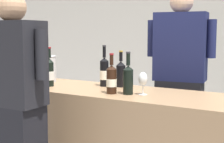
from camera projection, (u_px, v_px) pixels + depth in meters
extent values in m
cube|color=beige|center=(205.00, 31.00, 4.90)|extent=(8.00, 0.10, 2.80)
cylinder|color=black|center=(112.00, 81.00, 2.57)|extent=(0.08, 0.08, 0.19)
cone|color=black|center=(112.00, 67.00, 2.56)|extent=(0.08, 0.08, 0.03)
cylinder|color=black|center=(112.00, 60.00, 2.55)|extent=(0.03, 0.03, 0.08)
cylinder|color=maroon|center=(112.00, 54.00, 2.55)|extent=(0.03, 0.03, 0.01)
cylinder|color=white|center=(112.00, 83.00, 2.57)|extent=(0.08, 0.08, 0.06)
cylinder|color=black|center=(25.00, 74.00, 2.97)|extent=(0.08, 0.08, 0.20)
cone|color=black|center=(24.00, 61.00, 2.96)|extent=(0.08, 0.08, 0.03)
cylinder|color=black|center=(24.00, 54.00, 2.95)|extent=(0.03, 0.03, 0.10)
cylinder|color=maroon|center=(24.00, 48.00, 2.95)|extent=(0.03, 0.03, 0.01)
cylinder|color=black|center=(104.00, 74.00, 2.92)|extent=(0.07, 0.07, 0.22)
cone|color=black|center=(104.00, 59.00, 2.91)|extent=(0.07, 0.07, 0.03)
cylinder|color=black|center=(104.00, 52.00, 2.90)|extent=(0.03, 0.03, 0.09)
cylinder|color=#333338|center=(104.00, 46.00, 2.90)|extent=(0.03, 0.03, 0.01)
cylinder|color=white|center=(104.00, 75.00, 2.93)|extent=(0.08, 0.08, 0.08)
cylinder|color=black|center=(49.00, 74.00, 2.93)|extent=(0.07, 0.07, 0.20)
cone|color=black|center=(49.00, 60.00, 2.91)|extent=(0.07, 0.07, 0.04)
cylinder|color=black|center=(49.00, 53.00, 2.91)|extent=(0.03, 0.03, 0.08)
cylinder|color=maroon|center=(49.00, 48.00, 2.90)|extent=(0.04, 0.04, 0.01)
cylinder|color=silver|center=(49.00, 76.00, 2.93)|extent=(0.07, 0.07, 0.08)
cylinder|color=black|center=(128.00, 82.00, 2.54)|extent=(0.08, 0.08, 0.18)
cone|color=black|center=(128.00, 68.00, 2.53)|extent=(0.08, 0.08, 0.03)
cylinder|color=black|center=(128.00, 59.00, 2.52)|extent=(0.03, 0.03, 0.09)
cylinder|color=#333338|center=(128.00, 52.00, 2.51)|extent=(0.03, 0.03, 0.01)
cylinder|color=black|center=(121.00, 76.00, 2.89)|extent=(0.08, 0.08, 0.18)
cone|color=black|center=(121.00, 63.00, 2.88)|extent=(0.08, 0.08, 0.04)
cylinder|color=black|center=(121.00, 57.00, 2.87)|extent=(0.03, 0.03, 0.08)
cylinder|color=#B79333|center=(121.00, 51.00, 2.87)|extent=(0.03, 0.03, 0.01)
cylinder|color=silver|center=(143.00, 94.00, 2.53)|extent=(0.07, 0.07, 0.00)
cylinder|color=silver|center=(143.00, 90.00, 2.53)|extent=(0.01, 0.01, 0.07)
ellipsoid|color=silver|center=(143.00, 79.00, 2.52)|extent=(0.07, 0.07, 0.10)
ellipsoid|color=maroon|center=(143.00, 81.00, 2.52)|extent=(0.05, 0.05, 0.03)
cylinder|color=silver|center=(46.00, 69.00, 3.18)|extent=(0.19, 0.19, 0.24)
torus|color=silver|center=(45.00, 56.00, 3.17)|extent=(0.20, 0.20, 0.01)
cube|color=black|center=(179.00, 130.00, 3.17)|extent=(0.44, 0.30, 0.94)
cube|color=#191E47|center=(181.00, 47.00, 3.08)|extent=(0.49, 0.31, 0.61)
sphere|color=#D8AD8C|center=(182.00, 2.00, 3.03)|extent=(0.21, 0.21, 0.21)
cylinder|color=#191E47|center=(212.00, 39.00, 2.97)|extent=(0.08, 0.08, 0.34)
cylinder|color=#191E47|center=(152.00, 38.00, 3.17)|extent=(0.08, 0.08, 0.34)
cube|color=black|center=(13.00, 63.00, 2.31)|extent=(0.42, 0.25, 0.57)
sphere|color=tan|center=(12.00, 7.00, 2.26)|extent=(0.20, 0.20, 0.20)
cylinder|color=black|center=(41.00, 54.00, 2.18)|extent=(0.08, 0.08, 0.32)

